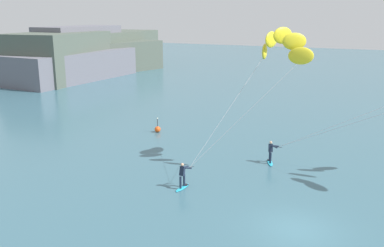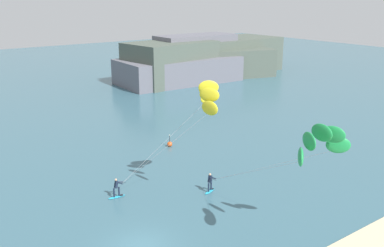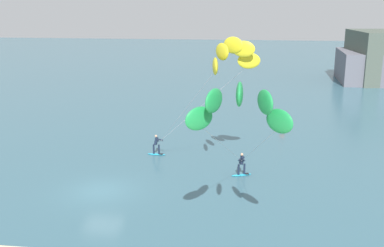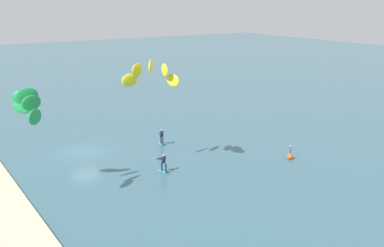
% 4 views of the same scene
% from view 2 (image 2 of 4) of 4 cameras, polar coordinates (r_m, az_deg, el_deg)
% --- Properties ---
extents(ground_plane, '(240.00, 240.00, 0.00)m').
position_cam_2_polar(ground_plane, '(30.70, -6.75, -15.59)').
color(ground_plane, '#386070').
extents(kitesurfer_nearshore, '(4.93, 12.16, 8.66)m').
position_cam_2_polar(kitesurfer_nearshore, '(28.50, 15.56, -2.66)').
color(kitesurfer_nearshore, '#23ADD1').
rests_on(kitesurfer_nearshore, ground).
extents(kitesurfer_mid_water, '(8.77, 6.90, 9.83)m').
position_cam_2_polar(kitesurfer_mid_water, '(34.33, 1.58, 3.12)').
color(kitesurfer_mid_water, '#23ADD1').
rests_on(kitesurfer_mid_water, ground).
extents(marker_buoy, '(0.56, 0.56, 1.38)m').
position_cam_2_polar(marker_buoy, '(48.67, -2.92, -2.67)').
color(marker_buoy, '#EA5119').
rests_on(marker_buoy, ground).
extents(distant_headland, '(38.48, 16.81, 8.49)m').
position_cam_2_polar(distant_headland, '(89.28, 1.43, 8.18)').
color(distant_headland, '#4C564C').
rests_on(distant_headland, ground).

